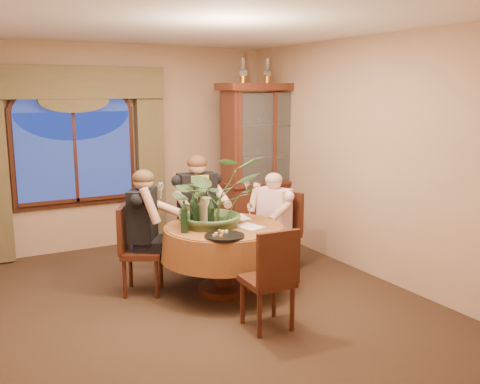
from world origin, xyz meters
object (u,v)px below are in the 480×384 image
chair_front_left (267,278)px  centerpiece_plant (212,166)px  person_scarf (197,212)px  stoneware_vase (206,211)px  wine_bottle_2 (184,217)px  chair_right (278,233)px  wine_bottle_0 (211,215)px  person_pink (274,222)px  olive_bowl (232,224)px  chair_back_right (202,229)px  oil_lamp_left (243,70)px  oil_lamp_center (268,71)px  person_back (143,231)px  dining_table (224,259)px  chair_back (142,250)px  wine_bottle_3 (201,212)px  wine_bottle_1 (196,214)px  oil_lamp_right (291,71)px  wine_bottle_4 (193,210)px  china_cabinet (267,163)px

chair_front_left → centerpiece_plant: centerpiece_plant is taller
person_scarf → stoneware_vase: person_scarf is taller
stoneware_vase → wine_bottle_2: size_ratio=0.89×
chair_right → wine_bottle_0: size_ratio=2.91×
person_pink → wine_bottle_2: bearing=84.8°
olive_bowl → wine_bottle_0: (-0.27, -0.06, 0.14)m
chair_back_right → wine_bottle_0: bearing=80.6°
oil_lamp_left → chair_back_right: oil_lamp_left is taller
oil_lamp_left → chair_back_right: bearing=-143.7°
chair_front_left → oil_lamp_center: bearing=61.5°
wine_bottle_0 → oil_lamp_left: bearing=52.3°
person_back → person_scarf: 0.93m
dining_table → chair_back: 0.89m
dining_table → person_pink: person_pink is taller
chair_back_right → wine_bottle_3: (-0.40, -0.86, 0.44)m
oil_lamp_left → person_back: oil_lamp_left is taller
chair_back → wine_bottle_1: bearing=76.6°
centerpiece_plant → wine_bottle_2: (-0.41, -0.17, -0.48)m
chair_back_right → olive_bowl: 1.01m
wine_bottle_2 → oil_lamp_right: bearing=35.0°
wine_bottle_3 → centerpiece_plant: bearing=21.1°
olive_bowl → person_back: bearing=148.0°
centerpiece_plant → olive_bowl: size_ratio=7.87×
oil_lamp_center → stoneware_vase: size_ratio=1.15×
chair_back_right → wine_bottle_1: wine_bottle_1 is taller
oil_lamp_left → chair_back: bearing=-147.5°
stoneware_vase → wine_bottle_1: (-0.18, -0.13, 0.02)m
chair_right → olive_bowl: (-0.81, -0.34, 0.29)m
wine_bottle_1 → person_back: bearing=132.6°
dining_table → chair_back_right: size_ratio=1.42×
oil_lamp_right → wine_bottle_3: (-2.17, -1.58, -1.53)m
person_pink → wine_bottle_3: 1.18m
chair_right → wine_bottle_4: bearing=77.1°
wine_bottle_4 → centerpiece_plant: bearing=-17.5°
centerpiece_plant → wine_bottle_3: (-0.17, -0.06, -0.48)m
chair_right → wine_bottle_0: (-1.09, -0.40, 0.44)m
china_cabinet → chair_back: bearing=-152.1°
person_pink → wine_bottle_1: size_ratio=3.70×
person_pink → chair_back: bearing=65.8°
centerpiece_plant → wine_bottle_4: (-0.20, 0.06, -0.48)m
olive_bowl → oil_lamp_left: bearing=57.5°
dining_table → wine_bottle_0: (-0.20, -0.10, 0.54)m
chair_back → oil_lamp_right: bearing=142.3°
wine_bottle_2 → person_pink: bearing=16.7°
oil_lamp_left → person_back: (-1.89, -1.17, -1.77)m
dining_table → wine_bottle_1: 0.63m
chair_back → centerpiece_plant: (0.71, -0.29, 0.91)m
oil_lamp_right → person_back: 3.42m
oil_lamp_right → chair_back: (-2.71, -1.23, -1.97)m
wine_bottle_1 → wine_bottle_3: 0.09m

